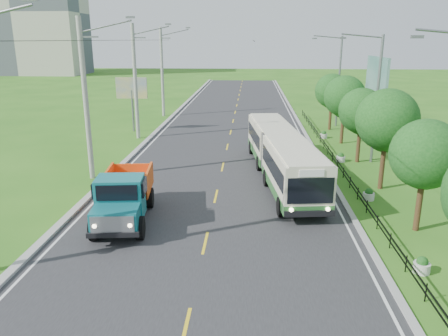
# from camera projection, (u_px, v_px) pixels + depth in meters

# --- Properties ---
(ground) EXTENTS (240.00, 240.00, 0.00)m
(ground) POSITION_uv_depth(u_px,v_px,m) (205.00, 243.00, 19.30)
(ground) COLOR #2A6618
(ground) RESTS_ON ground
(road) EXTENTS (14.00, 120.00, 0.02)m
(road) POSITION_uv_depth(u_px,v_px,m) (228.00, 142.00, 38.44)
(road) COLOR #28282B
(road) RESTS_ON ground
(curb_left) EXTENTS (0.40, 120.00, 0.15)m
(curb_left) POSITION_uv_depth(u_px,v_px,m) (148.00, 140.00, 38.85)
(curb_left) COLOR #9E9E99
(curb_left) RESTS_ON ground
(curb_right) EXTENTS (0.30, 120.00, 0.10)m
(curb_right) POSITION_uv_depth(u_px,v_px,m) (310.00, 142.00, 38.01)
(curb_right) COLOR #9E9E99
(curb_right) RESTS_ON ground
(edge_line_left) EXTENTS (0.12, 120.00, 0.00)m
(edge_line_left) POSITION_uv_depth(u_px,v_px,m) (154.00, 140.00, 38.83)
(edge_line_left) COLOR silver
(edge_line_left) RESTS_ON road
(edge_line_right) EXTENTS (0.12, 120.00, 0.00)m
(edge_line_right) POSITION_uv_depth(u_px,v_px,m) (304.00, 142.00, 38.05)
(edge_line_right) COLOR silver
(edge_line_right) RESTS_ON road
(centre_dash) EXTENTS (0.12, 2.20, 0.00)m
(centre_dash) POSITION_uv_depth(u_px,v_px,m) (205.00, 243.00, 19.29)
(centre_dash) COLOR yellow
(centre_dash) RESTS_ON road
(railing_right) EXTENTS (0.04, 40.00, 0.60)m
(railing_right) POSITION_uv_depth(u_px,v_px,m) (333.00, 157.00, 32.15)
(railing_right) COLOR black
(railing_right) RESTS_ON ground
(pole_near) EXTENTS (3.51, 0.32, 10.00)m
(pole_near) POSITION_uv_depth(u_px,v_px,m) (86.00, 99.00, 26.96)
(pole_near) COLOR gray
(pole_near) RESTS_ON ground
(pole_mid) EXTENTS (3.51, 0.32, 10.00)m
(pole_mid) POSITION_uv_depth(u_px,v_px,m) (136.00, 81.00, 38.45)
(pole_mid) COLOR gray
(pole_mid) RESTS_ON ground
(pole_far) EXTENTS (3.51, 0.32, 10.00)m
(pole_far) POSITION_uv_depth(u_px,v_px,m) (162.00, 72.00, 49.93)
(pole_far) COLOR gray
(pole_far) RESTS_ON ground
(tree_second) EXTENTS (3.18, 3.26, 5.30)m
(tree_second) POSITION_uv_depth(u_px,v_px,m) (425.00, 157.00, 19.77)
(tree_second) COLOR #382314
(tree_second) RESTS_ON ground
(tree_third) EXTENTS (3.60, 3.62, 6.00)m
(tree_third) POSITION_uv_depth(u_px,v_px,m) (387.00, 123.00, 25.39)
(tree_third) COLOR #382314
(tree_third) RESTS_ON ground
(tree_fourth) EXTENTS (3.24, 3.31, 5.40)m
(tree_fourth) POSITION_uv_depth(u_px,v_px,m) (362.00, 113.00, 31.24)
(tree_fourth) COLOR #382314
(tree_fourth) RESTS_ON ground
(tree_fifth) EXTENTS (3.48, 3.52, 5.80)m
(tree_fifth) POSITION_uv_depth(u_px,v_px,m) (345.00, 98.00, 36.91)
(tree_fifth) COLOR #382314
(tree_fifth) RESTS_ON ground
(tree_back) EXTENTS (3.30, 3.36, 5.50)m
(tree_back) POSITION_uv_depth(u_px,v_px,m) (332.00, 93.00, 42.71)
(tree_back) COLOR #382314
(tree_back) RESTS_ON ground
(streetlight_mid) EXTENTS (3.02, 0.20, 9.07)m
(streetlight_mid) POSITION_uv_depth(u_px,v_px,m) (375.00, 95.00, 30.69)
(streetlight_mid) COLOR slate
(streetlight_mid) RESTS_ON ground
(streetlight_far) EXTENTS (3.02, 0.20, 9.07)m
(streetlight_far) POSITION_uv_depth(u_px,v_px,m) (338.00, 78.00, 44.09)
(streetlight_far) COLOR slate
(streetlight_far) RESTS_ON ground
(planter_front) EXTENTS (0.64, 0.64, 0.67)m
(planter_front) POSITION_uv_depth(u_px,v_px,m) (422.00, 266.00, 16.80)
(planter_front) COLOR silver
(planter_front) RESTS_ON ground
(planter_near) EXTENTS (0.64, 0.64, 0.67)m
(planter_near) POSITION_uv_depth(u_px,v_px,m) (369.00, 195.00, 24.46)
(planter_near) COLOR silver
(planter_near) RESTS_ON ground
(planter_mid) EXTENTS (0.64, 0.64, 0.67)m
(planter_mid) POSITION_uv_depth(u_px,v_px,m) (341.00, 158.00, 32.12)
(planter_mid) COLOR silver
(planter_mid) RESTS_ON ground
(planter_far) EXTENTS (0.64, 0.64, 0.67)m
(planter_far) POSITION_uv_depth(u_px,v_px,m) (324.00, 135.00, 39.77)
(planter_far) COLOR silver
(planter_far) RESTS_ON ground
(billboard_left) EXTENTS (3.00, 0.20, 5.20)m
(billboard_left) POSITION_uv_depth(u_px,v_px,m) (132.00, 92.00, 41.74)
(billboard_left) COLOR slate
(billboard_left) RESTS_ON ground
(billboard_right) EXTENTS (0.24, 6.00, 7.30)m
(billboard_right) POSITION_uv_depth(u_px,v_px,m) (376.00, 81.00, 36.21)
(billboard_right) COLOR slate
(billboard_right) RESTS_ON ground
(apartment_near) EXTENTS (28.00, 14.00, 30.00)m
(apartment_near) POSITION_uv_depth(u_px,v_px,m) (25.00, 13.00, 109.22)
(apartment_near) COLOR #B7B2A3
(apartment_near) RESTS_ON ground
(bus) EXTENTS (4.24, 15.40, 2.94)m
(bus) POSITION_uv_depth(u_px,v_px,m) (281.00, 152.00, 27.76)
(bus) COLOR #276128
(bus) RESTS_ON ground
(dump_truck) EXTENTS (2.93, 6.24, 2.53)m
(dump_truck) POSITION_uv_depth(u_px,v_px,m) (124.00, 194.00, 21.27)
(dump_truck) COLOR #136D76
(dump_truck) RESTS_ON ground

